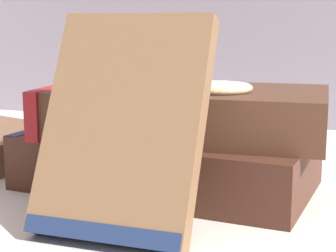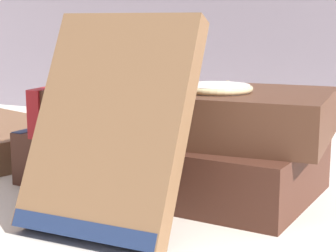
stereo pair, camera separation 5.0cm
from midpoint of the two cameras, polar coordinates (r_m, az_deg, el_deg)
ground_plane at (r=0.49m, az=4.89°, el=-6.68°), size 3.00×3.00×0.00m
book_flat_bottom at (r=0.50m, az=2.52°, el=-3.43°), size 0.26×0.16×0.05m
book_flat_top at (r=0.49m, az=4.30°, el=1.46°), size 0.25×0.14×0.04m
book_leaning_front at (r=0.38m, az=-2.35°, el=-0.60°), size 0.11×0.09×0.15m
pocket_watch at (r=0.46m, az=7.97°, el=3.79°), size 0.06×0.06×0.01m
reading_glasses at (r=0.63m, az=4.16°, el=-2.64°), size 0.09×0.06×0.00m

